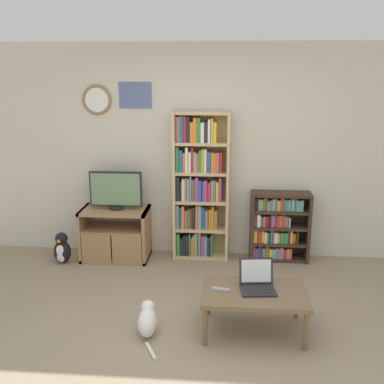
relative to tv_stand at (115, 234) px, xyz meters
name	(u,v)px	position (x,y,z in m)	size (l,w,h in m)	color
ground_plane	(189,354)	(1.08, -1.89, -0.32)	(18.00, 18.00, 0.00)	gray
wall_back	(203,152)	(1.07, 0.30, 0.98)	(7.15, 0.09, 2.60)	beige
tv_stand	(115,234)	(0.00, 0.00, 0.00)	(0.82, 0.47, 0.64)	#9E754C
television	(116,190)	(0.03, 0.02, 0.55)	(0.63, 0.18, 0.47)	black
bookshelf_tall	(199,187)	(1.03, 0.15, 0.58)	(0.68, 0.25, 1.82)	tan
bookshelf_short	(277,226)	(1.99, 0.14, 0.11)	(0.72, 0.26, 0.86)	#3D281E
coffee_table	(254,295)	(1.63, -1.49, 0.03)	(0.93, 0.59, 0.40)	brown
laptop	(257,282)	(1.65, -1.44, 0.14)	(0.33, 0.31, 0.25)	#232326
remote_near_laptop	(221,289)	(1.33, -1.51, 0.08)	(0.16, 0.07, 0.02)	#99999E
cat	(148,320)	(0.68, -1.61, -0.19)	(0.24, 0.54, 0.29)	white
penguin_figurine	(62,249)	(-0.62, -0.19, -0.15)	(0.21, 0.19, 0.39)	black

